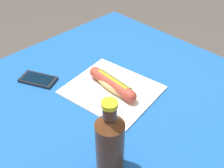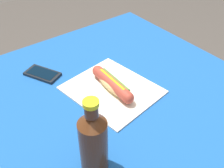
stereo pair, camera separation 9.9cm
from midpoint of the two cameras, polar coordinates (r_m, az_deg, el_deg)
The scene contains 5 objects.
dining_table at distance 1.09m, azimuth -0.60°, elevation -7.70°, with size 1.04×0.95×0.76m.
paper_wrapper at distance 1.01m, azimuth -2.81°, elevation -1.31°, with size 0.31×0.27×0.01m, color silver.
hot_dog at distance 0.99m, azimuth -2.82°, elevation -0.06°, with size 0.23×0.06×0.05m.
cell_phone at distance 1.10m, azimuth -17.52°, elevation 0.80°, with size 0.15×0.12×0.01m.
soda_bottle at distance 0.71m, azimuth -4.54°, elevation -12.16°, with size 0.07×0.07×0.24m.
Camera 1 is at (0.51, -0.56, 1.41)m, focal length 44.38 mm.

